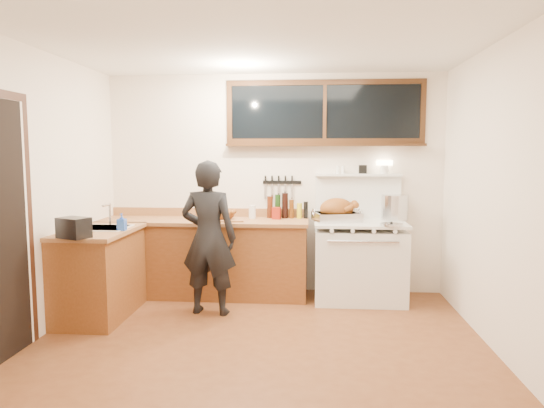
# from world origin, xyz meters

# --- Properties ---
(ground_plane) EXTENTS (4.00, 3.50, 0.02)m
(ground_plane) POSITION_xyz_m (0.00, 0.00, -0.01)
(ground_plane) COLOR brown
(room_shell) EXTENTS (4.10, 3.60, 2.65)m
(room_shell) POSITION_xyz_m (0.00, 0.00, 1.65)
(room_shell) COLOR white
(room_shell) RESTS_ON ground
(counter_back) EXTENTS (2.44, 0.64, 1.00)m
(counter_back) POSITION_xyz_m (-0.80, 1.45, 0.45)
(counter_back) COLOR brown
(counter_back) RESTS_ON ground
(counter_left) EXTENTS (0.64, 1.09, 0.90)m
(counter_left) POSITION_xyz_m (-1.70, 0.62, 0.45)
(counter_left) COLOR brown
(counter_left) RESTS_ON ground
(sink_unit) EXTENTS (0.50, 0.45, 0.37)m
(sink_unit) POSITION_xyz_m (-1.68, 0.70, 0.85)
(sink_unit) COLOR white
(sink_unit) RESTS_ON counter_left
(vintage_stove) EXTENTS (1.02, 0.74, 1.59)m
(vintage_stove) POSITION_xyz_m (1.00, 1.41, 0.47)
(vintage_stove) COLOR white
(vintage_stove) RESTS_ON ground
(back_window) EXTENTS (2.32, 0.13, 0.77)m
(back_window) POSITION_xyz_m (0.60, 1.72, 2.06)
(back_window) COLOR black
(back_window) RESTS_ON room_shell
(knife_strip) EXTENTS (0.46, 0.03, 0.28)m
(knife_strip) POSITION_xyz_m (0.08, 1.73, 1.31)
(knife_strip) COLOR black
(knife_strip) RESTS_ON room_shell
(man) EXTENTS (0.62, 0.44, 1.60)m
(man) POSITION_xyz_m (-0.60, 0.80, 0.80)
(man) COLOR black
(man) RESTS_ON ground
(soap_bottle) EXTENTS (0.08, 0.08, 0.17)m
(soap_bottle) POSITION_xyz_m (-1.43, 0.57, 0.99)
(soap_bottle) COLOR blue
(soap_bottle) RESTS_ON counter_left
(toaster) EXTENTS (0.32, 0.28, 0.19)m
(toaster) POSITION_xyz_m (-1.70, 0.13, 0.99)
(toaster) COLOR black
(toaster) RESTS_ON counter_left
(cutting_board) EXTENTS (0.49, 0.40, 0.14)m
(cutting_board) POSITION_xyz_m (-0.54, 1.35, 0.95)
(cutting_board) COLOR #97643C
(cutting_board) RESTS_ON counter_back
(roast_turkey) EXTENTS (0.58, 0.49, 0.26)m
(roast_turkey) POSITION_xyz_m (0.74, 1.42, 1.00)
(roast_turkey) COLOR silver
(roast_turkey) RESTS_ON vintage_stove
(stockpot) EXTENTS (0.33, 0.33, 0.29)m
(stockpot) POSITION_xyz_m (1.42, 1.60, 1.04)
(stockpot) COLOR silver
(stockpot) RESTS_ON vintage_stove
(saucepan) EXTENTS (0.19, 0.28, 0.11)m
(saucepan) POSITION_xyz_m (0.97, 1.70, 0.96)
(saucepan) COLOR silver
(saucepan) RESTS_ON vintage_stove
(pot_lid) EXTENTS (0.27, 0.27, 0.04)m
(pot_lid) POSITION_xyz_m (1.31, 1.13, 0.91)
(pot_lid) COLOR silver
(pot_lid) RESTS_ON vintage_stove
(coffee_tin) EXTENTS (0.11, 0.09, 0.14)m
(coffee_tin) POSITION_xyz_m (0.05, 1.53, 0.97)
(coffee_tin) COLOR maroon
(coffee_tin) RESTS_ON counter_back
(pitcher) EXTENTS (0.09, 0.09, 0.16)m
(pitcher) POSITION_xyz_m (-0.24, 1.57, 0.98)
(pitcher) COLOR white
(pitcher) RESTS_ON counter_back
(bottle_cluster) EXTENTS (0.49, 0.07, 0.30)m
(bottle_cluster) POSITION_xyz_m (0.14, 1.63, 1.03)
(bottle_cluster) COLOR black
(bottle_cluster) RESTS_ON counter_back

